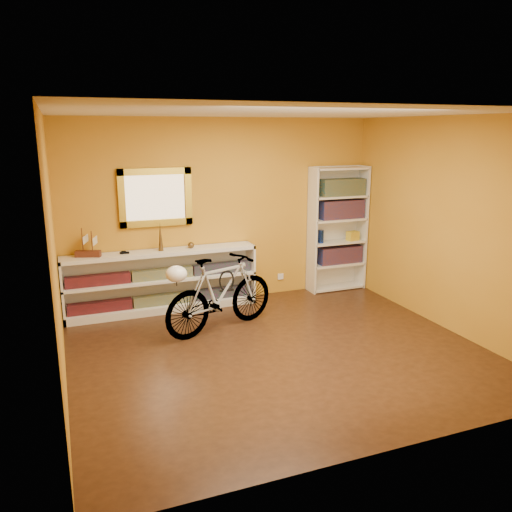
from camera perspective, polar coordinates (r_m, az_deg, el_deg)
name	(u,v)px	position (r m, az deg, el deg)	size (l,w,h in m)	color
floor	(278,352)	(5.91, 2.50, -10.57)	(4.50, 4.00, 0.01)	black
ceiling	(281,112)	(5.38, 2.80, 15.63)	(4.50, 4.00, 0.01)	silver
back_wall	(223,212)	(7.35, -3.69, 4.94)	(4.50, 0.01, 2.60)	#BA7C1B
left_wall	(54,257)	(5.05, -21.49, -0.14)	(0.01, 4.00, 2.60)	#BA7C1B
right_wall	(449,225)	(6.72, 20.56, 3.23)	(0.01, 4.00, 2.60)	#BA7C1B
gilt_mirror	(156,197)	(7.05, -11.05, 6.38)	(0.98, 0.06, 0.78)	olive
wall_socket	(281,277)	(7.87, 2.73, -2.28)	(0.09, 0.01, 0.09)	silver
console_unit	(162,281)	(7.14, -10.33, -2.74)	(2.60, 0.35, 0.85)	silver
cd_row_lower	(163,299)	(7.19, -10.21, -4.73)	(2.50, 0.13, 0.14)	black
cd_row_upper	(162,274)	(7.09, -10.33, -1.93)	(2.50, 0.13, 0.14)	navy
model_ship	(87,242)	(6.88, -18.18, 1.43)	(0.32, 0.12, 0.37)	#441D13
toy_car	(125,254)	(6.96, -14.34, 0.25)	(0.00, 0.00, 0.00)	black
bronze_ornament	(160,237)	(6.99, -10.54, 2.14)	(0.07, 0.07, 0.39)	#523B1C
decorative_orb	(191,245)	(7.10, -7.21, 1.20)	(0.09, 0.09, 0.09)	#523B1C
bookcase	(338,229)	(7.97, 9.02, 2.95)	(0.90, 0.30, 1.90)	silver
book_row_a	(339,255)	(8.08, 9.22, 0.15)	(0.70, 0.22, 0.26)	maroon
book_row_b	(341,209)	(7.95, 9.41, 5.13)	(0.70, 0.22, 0.28)	maroon
book_row_c	(342,187)	(7.90, 9.51, 7.53)	(0.70, 0.22, 0.25)	#184756
travel_mug	(321,236)	(7.83, 7.19, 2.16)	(0.09, 0.09, 0.20)	navy
red_tin	(326,190)	(7.81, 7.79, 7.29)	(0.15, 0.15, 0.19)	maroon
yellow_bag	(353,236)	(8.09, 10.66, 2.20)	(0.18, 0.12, 0.14)	gold
bicycle	(221,293)	(6.36, -3.93, -4.14)	(1.62, 0.42, 0.95)	silver
helmet	(176,274)	(5.92, -8.82, -1.97)	(0.25, 0.24, 0.19)	white
u_lock	(227,281)	(6.37, -3.27, -2.75)	(0.20, 0.20, 0.02)	black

